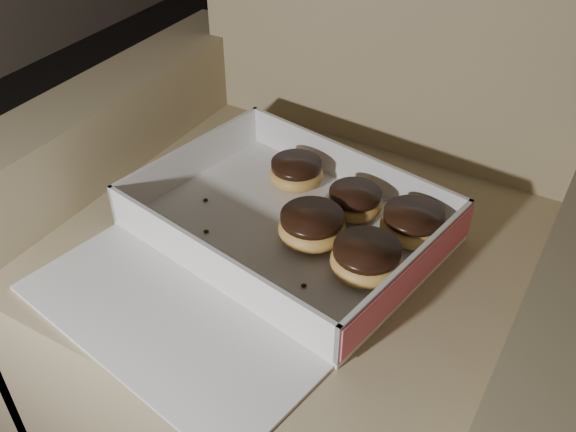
# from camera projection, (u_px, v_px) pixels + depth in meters

# --- Properties ---
(armchair) EXTENTS (0.81, 0.68, 0.85)m
(armchair) POSITION_uv_depth(u_px,v_px,m) (321.00, 268.00, 0.98)
(armchair) COLOR tan
(armchair) RESTS_ON floor
(bakery_box) EXTENTS (0.46, 0.51, 0.07)m
(bakery_box) POSITION_uv_depth(u_px,v_px,m) (270.00, 240.00, 0.84)
(bakery_box) COLOR silver
(bakery_box) RESTS_ON armchair
(donut_a) EXTENTS (0.09, 0.09, 0.04)m
(donut_a) POSITION_uv_depth(u_px,v_px,m) (366.00, 260.00, 0.78)
(donut_a) COLOR #E6B150
(donut_a) RESTS_ON bakery_box
(donut_b) EXTENTS (0.09, 0.09, 0.04)m
(donut_b) POSITION_uv_depth(u_px,v_px,m) (312.00, 227.00, 0.83)
(donut_b) COLOR #E6B150
(donut_b) RESTS_ON bakery_box
(donut_c) EXTENTS (0.08, 0.08, 0.04)m
(donut_c) POSITION_uv_depth(u_px,v_px,m) (296.00, 173.00, 0.93)
(donut_c) COLOR #E6B150
(donut_c) RESTS_ON bakery_box
(donut_d) EXTENTS (0.09, 0.09, 0.04)m
(donut_d) POSITION_uv_depth(u_px,v_px,m) (413.00, 224.00, 0.84)
(donut_d) COLOR #E6B150
(donut_d) RESTS_ON bakery_box
(donut_e) EXTENTS (0.08, 0.08, 0.04)m
(donut_e) POSITION_uv_depth(u_px,v_px,m) (355.00, 202.00, 0.88)
(donut_e) COLOR #E6B150
(donut_e) RESTS_ON bakery_box
(crumb_a) EXTENTS (0.01, 0.01, 0.00)m
(crumb_a) POSITION_uv_depth(u_px,v_px,m) (173.00, 227.00, 0.86)
(crumb_a) COLOR black
(crumb_a) RESTS_ON bakery_box
(crumb_b) EXTENTS (0.01, 0.01, 0.00)m
(crumb_b) POSITION_uv_depth(u_px,v_px,m) (206.00, 231.00, 0.86)
(crumb_b) COLOR black
(crumb_b) RESTS_ON bakery_box
(crumb_c) EXTENTS (0.01, 0.01, 0.00)m
(crumb_c) POSITION_uv_depth(u_px,v_px,m) (210.00, 267.00, 0.80)
(crumb_c) COLOR black
(crumb_c) RESTS_ON bakery_box
(crumb_d) EXTENTS (0.01, 0.01, 0.00)m
(crumb_d) POSITION_uv_depth(u_px,v_px,m) (206.00, 200.00, 0.91)
(crumb_d) COLOR black
(crumb_d) RESTS_ON bakery_box
(crumb_e) EXTENTS (0.01, 0.01, 0.00)m
(crumb_e) POSITION_uv_depth(u_px,v_px,m) (304.00, 286.00, 0.78)
(crumb_e) COLOR black
(crumb_e) RESTS_ON bakery_box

